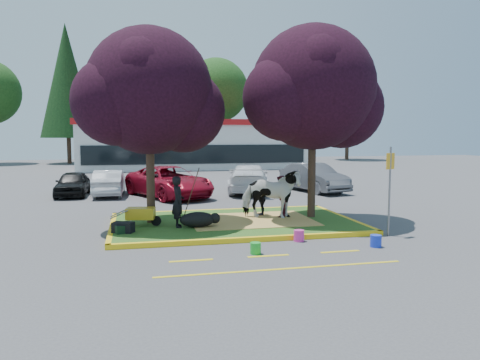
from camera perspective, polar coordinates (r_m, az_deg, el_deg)
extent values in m
plane|color=#424244|center=(16.22, -0.71, -5.53)|extent=(90.00, 90.00, 0.00)
cube|color=#244D18|center=(16.21, -0.71, -5.27)|extent=(8.00, 5.00, 0.15)
cube|color=yellow|center=(13.75, 1.57, -7.25)|extent=(8.30, 0.16, 0.15)
cube|color=yellow|center=(18.70, -2.38, -3.80)|extent=(8.30, 0.16, 0.15)
cube|color=yellow|center=(15.87, -15.34, -5.70)|extent=(0.16, 5.30, 0.15)
cube|color=yellow|center=(17.51, 12.50, -4.58)|extent=(0.16, 5.30, 0.15)
cube|color=tan|center=(16.32, 1.35, -4.90)|extent=(4.20, 3.00, 0.01)
cylinder|color=black|center=(16.01, -10.87, 1.14)|extent=(0.28, 0.28, 3.53)
sphere|color=black|center=(16.03, -11.05, 10.62)|extent=(4.20, 4.20, 4.20)
sphere|color=black|center=(16.26, -6.92, 8.38)|extent=(2.86, 2.86, 2.86)
sphere|color=black|center=(15.70, -14.87, 9.26)|extent=(2.86, 2.86, 2.86)
cylinder|color=black|center=(16.99, 8.75, 1.72)|extent=(0.28, 0.28, 3.70)
sphere|color=black|center=(17.03, 8.89, 11.07)|extent=(4.40, 4.40, 4.40)
sphere|color=black|center=(17.64, 12.31, 8.66)|extent=(2.99, 2.99, 2.99)
sphere|color=black|center=(16.34, 5.62, 9.94)|extent=(2.99, 2.99, 2.99)
cube|color=yellow|center=(11.86, -5.97, -9.74)|extent=(1.10, 0.12, 0.01)
cube|color=yellow|center=(12.25, 3.48, -9.22)|extent=(1.10, 0.12, 0.01)
cube|color=yellow|center=(12.94, 12.11, -8.53)|extent=(1.10, 0.12, 0.01)
cube|color=yellow|center=(11.15, 5.25, -10.75)|extent=(6.00, 0.10, 0.01)
cube|color=silver|center=(43.90, -5.88, 4.14)|extent=(20.00, 8.00, 4.00)
cube|color=#AD1214|center=(43.89, -5.91, 6.94)|extent=(20.40, 8.40, 0.50)
cube|color=black|center=(39.90, -5.16, 3.13)|extent=(19.00, 0.10, 1.60)
cylinder|color=black|center=(52.99, -20.13, 4.03)|extent=(0.44, 0.44, 3.92)
cone|color=black|center=(53.26, -20.38, 11.28)|extent=(5.60, 5.60, 11.90)
cylinder|color=black|center=(54.10, -11.46, 3.85)|extent=(0.44, 0.44, 3.08)
sphere|color=#143811|center=(54.20, -11.57, 9.44)|extent=(6.16, 6.16, 6.16)
cylinder|color=black|center=(53.89, -2.88, 4.24)|extent=(0.44, 0.44, 3.64)
sphere|color=#143811|center=(54.10, -2.91, 10.87)|extent=(7.28, 7.28, 7.28)
cylinder|color=black|center=(56.31, 5.10, 4.22)|extent=(0.44, 0.44, 3.50)
cone|color=black|center=(56.48, 5.15, 10.31)|extent=(5.00, 5.00, 10.62)
cylinder|color=black|center=(58.37, 12.91, 4.01)|extent=(0.44, 0.44, 3.22)
sphere|color=#143811|center=(58.48, 13.03, 9.42)|extent=(6.44, 6.44, 6.44)
imported|color=white|center=(16.56, 3.78, -1.71)|extent=(2.27, 1.56, 1.75)
ellipsoid|color=black|center=(15.12, -5.19, -4.83)|extent=(1.27, 0.91, 0.50)
imported|color=black|center=(15.15, -7.56, -2.64)|extent=(0.41, 0.61, 1.64)
imported|color=#4E161E|center=(16.89, 4.98, -2.01)|extent=(0.86, 0.91, 1.50)
imported|color=black|center=(17.16, 2.66, -2.31)|extent=(0.41, 0.76, 1.24)
cylinder|color=black|center=(15.55, -10.17, -4.93)|extent=(0.33, 0.13, 0.32)
cylinder|color=slate|center=(15.35, -13.16, -5.30)|extent=(0.04, 0.04, 0.23)
cylinder|color=slate|center=(15.74, -13.15, -5.03)|extent=(0.04, 0.04, 0.23)
cube|color=#C09716|center=(15.49, -12.02, -4.00)|extent=(0.99, 0.71, 0.36)
cylinder|color=slate|center=(15.30, -14.53, -4.11)|extent=(0.58, 0.16, 0.30)
cylinder|color=slate|center=(15.69, -14.49, -3.86)|extent=(0.58, 0.16, 0.30)
cube|color=black|center=(14.73, -14.06, -5.61)|extent=(0.71, 0.57, 0.32)
cube|color=black|center=(14.65, -14.06, -5.83)|extent=(0.52, 0.41, 0.24)
cylinder|color=slate|center=(15.06, 17.76, -1.35)|extent=(0.06, 0.06, 2.76)
cube|color=#F2A71C|center=(14.98, 17.87, 2.21)|extent=(0.36, 0.19, 0.50)
cylinder|color=green|center=(12.39, 1.91, -8.32)|extent=(0.29, 0.29, 0.31)
cylinder|color=#E03197|center=(13.91, 7.20, -6.75)|extent=(0.38, 0.38, 0.33)
cylinder|color=#1A34D2|center=(13.67, 16.22, -7.15)|extent=(0.34, 0.34, 0.34)
imported|color=black|center=(25.15, -19.72, -0.42)|extent=(1.60, 3.73, 1.26)
imported|color=#AEB2B7|center=(24.75, -15.63, -0.32)|extent=(1.54, 4.04, 1.31)
imported|color=maroon|center=(23.53, -8.66, -0.20)|extent=(4.62, 6.10, 1.54)
imported|color=white|center=(25.01, 1.05, 0.16)|extent=(3.34, 5.54, 1.50)
imported|color=#4F5056|center=(25.78, 8.97, 0.30)|extent=(2.70, 4.91, 1.54)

